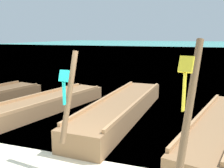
% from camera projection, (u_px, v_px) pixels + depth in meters
% --- Properties ---
extents(sea_water, '(120.00, 120.00, 0.00)m').
position_uv_depth(sea_water, '(188.00, 47.00, 61.61)').
color(sea_water, '#2DB29E').
rests_on(sea_water, ground).
extents(longtail_boat_orange_ribbon, '(2.62, 6.50, 2.62)m').
position_uv_depth(longtail_boat_orange_ribbon, '(40.00, 106.00, 9.17)').
color(longtail_boat_orange_ribbon, olive).
rests_on(longtail_boat_orange_ribbon, ground).
extents(longtail_boat_turquoise_ribbon, '(1.60, 7.12, 2.51)m').
position_uv_depth(longtail_boat_turquoise_ribbon, '(122.00, 108.00, 8.68)').
color(longtail_boat_turquoise_ribbon, olive).
rests_on(longtail_boat_turquoise_ribbon, ground).
extents(longtail_boat_yellow_ribbon, '(2.41, 6.51, 2.78)m').
position_uv_depth(longtail_boat_yellow_ribbon, '(218.00, 129.00, 6.83)').
color(longtail_boat_yellow_ribbon, olive).
rests_on(longtail_boat_yellow_ribbon, ground).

